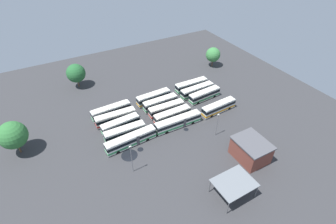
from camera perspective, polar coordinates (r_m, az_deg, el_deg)
name	(u,v)px	position (r m, az deg, el deg)	size (l,w,h in m)	color
ground_plane	(165,113)	(82.98, -0.62, -0.30)	(110.16, 110.16, 0.00)	#333335
bus_row0_slot0	(191,85)	(93.92, 5.17, 5.90)	(12.24, 2.69, 3.45)	silver
bus_row0_slot1	(197,90)	(91.20, 6.43, 4.75)	(12.56, 2.94, 3.45)	silver
bus_row0_slot2	(204,95)	(89.17, 8.03, 3.76)	(11.86, 3.39, 3.45)	silver
bus_row0_slot4	(219,107)	(84.12, 11.07, 1.05)	(12.27, 3.25, 3.45)	silver
bus_row1_slot0	(154,97)	(87.19, -3.20, 3.24)	(11.94, 3.02, 3.45)	silver
bus_row1_slot1	(160,103)	(84.51, -1.70, 2.03)	(11.66, 2.68, 3.45)	silver
bus_row1_slot2	(166,109)	(81.86, -0.36, 0.71)	(11.67, 2.74, 3.45)	silver
bus_row1_slot3	(172,115)	(79.29, 0.94, -0.70)	(11.90, 2.72, 3.45)	silver
bus_row1_slot4	(178,122)	(76.85, 2.27, -2.19)	(14.56, 2.71, 3.45)	silver
bus_row2_slot0	(111,111)	(83.01, -12.42, 0.29)	(12.53, 3.04, 3.45)	silver
bus_row2_slot1	(116,117)	(80.04, -11.47, -1.16)	(12.43, 2.87, 3.45)	silver
bus_row2_slot2	(120,124)	(77.18, -10.42, -2.70)	(11.67, 3.35, 3.45)	silver
bus_row2_slot3	(125,132)	(74.39, -9.47, -4.39)	(11.85, 2.72, 3.45)	silver
bus_row2_slot4	(131,140)	(71.82, -8.13, -6.07)	(14.65, 3.42, 3.45)	silver
depot_building	(251,150)	(70.31, 17.74, -7.95)	(7.44, 9.07, 5.59)	brown
maintenance_shelter	(234,183)	(60.53, 14.38, -14.91)	(8.90, 7.01, 4.30)	slate
lamp_post_near_entrance	(217,124)	(73.79, 10.76, -2.57)	(0.56, 0.28, 7.51)	slate
lamp_post_mid_lot	(132,158)	(63.07, -8.02, -10.01)	(0.56, 0.28, 8.72)	slate
tree_south_edge	(213,55)	(109.53, 9.88, 12.32)	(5.87, 5.87, 8.06)	brown
tree_northwest	(76,73)	(99.06, -19.61, 8.03)	(6.69, 6.69, 8.89)	brown
tree_west_edge	(13,135)	(77.04, -30.98, -4.39)	(7.26, 7.26, 9.77)	brown
puddle_near_shelter	(140,149)	(71.45, -6.09, -8.19)	(1.67, 1.67, 0.01)	black
puddle_front_lane	(186,129)	(77.18, 4.01, -3.84)	(1.47, 1.47, 0.01)	black
puddle_back_corner	(129,155)	(70.34, -8.48, -9.40)	(4.37, 4.37, 0.01)	black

